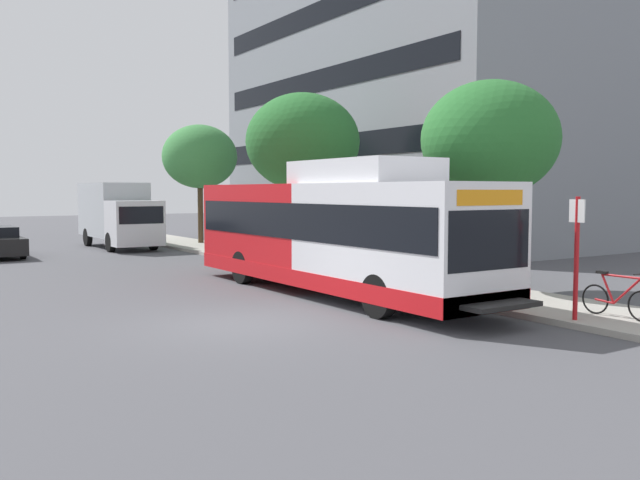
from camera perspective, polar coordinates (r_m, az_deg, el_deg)
The scene contains 10 objects.
ground_plane at distance 22.01m, azimuth -16.10°, elevation -3.43°, with size 120.00×120.00×0.00m, color #4C4C51.
sidewalk_curb at distance 23.29m, azimuth 2.13°, elevation -2.68°, with size 3.00×56.00×0.14m, color #A8A399.
transit_bus at distance 18.51m, azimuth 1.09°, elevation 0.62°, with size 2.58×12.25×3.65m.
bus_stop_sign_pole at distance 15.06m, azimuth 20.94°, elevation -0.68°, with size 0.10×0.36×2.60m.
bicycle_parked at distance 15.76m, azimuth 23.98°, elevation -4.54°, with size 0.52×1.76×1.02m.
street_tree_near_stop at distance 19.72m, azimuth 14.20°, elevation 8.26°, with size 3.87×3.87×5.82m.
street_tree_mid_block at distance 27.44m, azimuth -1.48°, elevation 8.30°, with size 4.62×4.62×6.66m.
street_tree_far_block at distance 35.79m, azimuth -10.16°, elevation 6.96°, with size 3.88×3.88×6.15m.
box_truck_background at distance 35.20m, azimuth -16.77°, elevation 2.20°, with size 2.32×7.01×3.25m.
lattice_comm_tower at distance 49.31m, azimuth -6.17°, elevation 11.30°, with size 1.10×1.10×27.14m.
Camera 1 is at (-6.35, -12.88, 2.86)m, focal length 37.72 mm.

